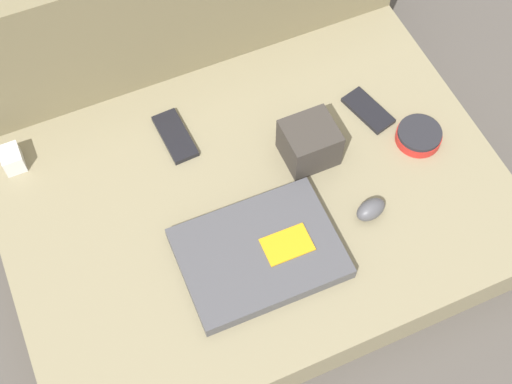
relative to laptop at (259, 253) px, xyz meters
name	(u,v)px	position (x,y,z in m)	size (l,w,h in m)	color
ground_plane	(256,221)	(0.05, 0.12, -0.12)	(8.00, 8.00, 0.00)	#4C4742
couch_seat	(256,209)	(0.05, 0.12, -0.07)	(0.98, 0.69, 0.10)	#847A5B
couch_backrest	(172,7)	(0.05, 0.57, 0.09)	(0.98, 0.20, 0.41)	#756B4C
laptop	(259,253)	(0.00, 0.00, 0.00)	(0.30, 0.22, 0.03)	#47474C
computer_mouse	(371,209)	(0.23, 0.00, 0.00)	(0.07, 0.05, 0.04)	#4C4C51
speaker_puck	(419,136)	(0.41, 0.11, 0.00)	(0.09, 0.09, 0.03)	red
phone_silver	(368,110)	(0.35, 0.22, -0.01)	(0.08, 0.12, 0.01)	black
phone_black	(175,136)	(-0.05, 0.32, -0.01)	(0.06, 0.13, 0.01)	black
camera_pouch	(309,143)	(0.18, 0.17, 0.03)	(0.10, 0.10, 0.09)	#38332D
charger_brick	(12,159)	(-0.37, 0.38, 0.01)	(0.04, 0.05, 0.04)	silver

